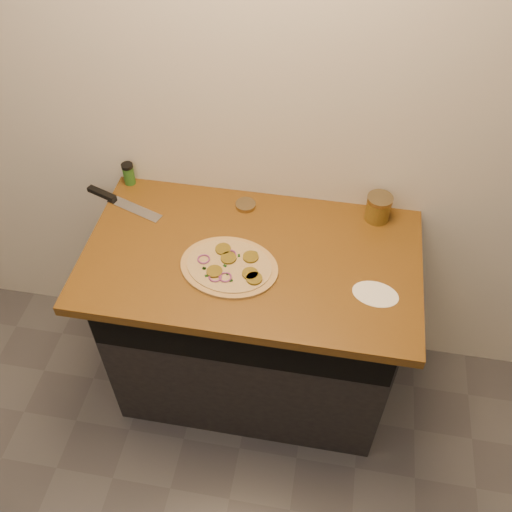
% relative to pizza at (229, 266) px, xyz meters
% --- Properties ---
extents(cabinet, '(1.10, 0.60, 0.86)m').
position_rel_pizza_xyz_m(cabinet, '(0.06, 0.11, -0.48)').
color(cabinet, black).
rests_on(cabinet, ground).
extents(countertop, '(1.20, 0.70, 0.04)m').
position_rel_pizza_xyz_m(countertop, '(0.06, 0.08, -0.03)').
color(countertop, brown).
rests_on(countertop, cabinet).
extents(pizza, '(0.38, 0.38, 0.02)m').
position_rel_pizza_xyz_m(pizza, '(0.00, 0.00, 0.00)').
color(pizza, tan).
rests_on(pizza, countertop).
extents(chefs_knife, '(0.33, 0.15, 0.02)m').
position_rel_pizza_xyz_m(chefs_knife, '(-0.50, 0.26, -0.00)').
color(chefs_knife, '#B7BAC1').
rests_on(chefs_knife, countertop).
extents(mason_jar_lid, '(0.10, 0.10, 0.02)m').
position_rel_pizza_xyz_m(mason_jar_lid, '(-0.00, 0.32, -0.00)').
color(mason_jar_lid, '#917C54').
rests_on(mason_jar_lid, countertop).
extents(salsa_jar, '(0.10, 0.10, 0.10)m').
position_rel_pizza_xyz_m(salsa_jar, '(0.50, 0.34, 0.04)').
color(salsa_jar, '#9C230F').
rests_on(salsa_jar, countertop).
extents(spice_shaker, '(0.05, 0.05, 0.09)m').
position_rel_pizza_xyz_m(spice_shaker, '(-0.49, 0.38, 0.04)').
color(spice_shaker, '#295E1D').
rests_on(spice_shaker, countertop).
extents(flour_spill, '(0.18, 0.18, 0.00)m').
position_rel_pizza_xyz_m(flour_spill, '(0.50, -0.03, -0.01)').
color(flour_spill, white).
rests_on(flour_spill, countertop).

